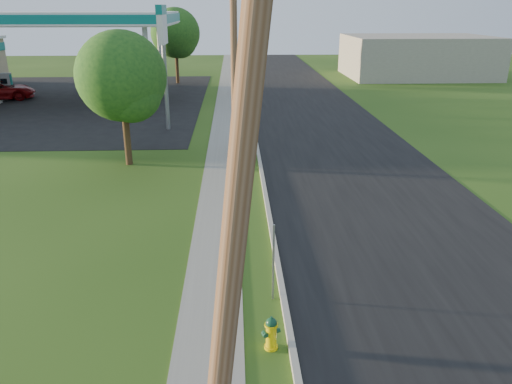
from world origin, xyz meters
TOP-DOWN VIEW (x-y plane):
  - road at (4.50, 10.00)m, footprint 8.00×120.00m
  - curb at (0.50, 10.00)m, footprint 0.15×120.00m
  - sidewalk at (-1.25, 10.00)m, footprint 1.50×120.00m
  - forecourt at (-16.00, 32.00)m, footprint 26.00×28.00m
  - utility_pole_near at (-0.60, -1.00)m, footprint 1.40×0.32m
  - utility_pole_mid at (-0.60, 17.00)m, footprint 1.40×0.32m
  - utility_pole_far at (-0.60, 35.00)m, footprint 1.40×0.32m
  - sign_post_near at (0.25, 4.20)m, footprint 0.05×0.04m
  - sign_post_mid at (0.25, 16.00)m, footprint 0.05×0.04m
  - sign_post_far at (0.25, 28.20)m, footprint 0.05×0.04m
  - gas_canopy at (-14.00, 32.00)m, footprint 18.18×9.18m
  - fuel_pump_ne at (-9.50, 30.00)m, footprint 1.20×3.20m
  - fuel_pump_sw at (-18.50, 34.00)m, footprint 1.20×3.20m
  - fuel_pump_se at (-9.50, 34.00)m, footprint 1.20×3.20m
  - price_pylon at (-4.50, 22.50)m, footprint 0.34×2.04m
  - distant_building at (18.00, 45.00)m, footprint 14.00×10.00m
  - tree_verge at (-5.36, 15.58)m, footprint 3.89×3.89m
  - tree_lot at (-5.76, 41.13)m, footprint 4.44×4.44m
  - hydrant_near at (0.07, 2.31)m, footprint 0.40×0.36m
  - hydrant_mid at (-0.10, 15.18)m, footprint 0.35×0.31m
  - hydrant_far at (0.20, 28.75)m, footprint 0.40×0.35m

SIDE VIEW (x-z plane):
  - road at x=4.50m, z-range 0.00..0.02m
  - forecourt at x=-16.00m, z-range 0.00..0.02m
  - sidewalk at x=-1.25m, z-range 0.00..0.03m
  - curb at x=0.50m, z-range 0.00..0.15m
  - hydrant_mid at x=-0.10m, z-range -0.01..0.66m
  - hydrant_far at x=0.20m, z-range -0.01..0.76m
  - hydrant_near at x=0.07m, z-range -0.01..0.77m
  - fuel_pump_ne at x=-9.50m, z-range -0.23..1.67m
  - fuel_pump_sw at x=-18.50m, z-range -0.23..1.67m
  - fuel_pump_se at x=-9.50m, z-range -0.23..1.67m
  - sign_post_near at x=0.25m, z-range 0.00..2.00m
  - sign_post_mid at x=0.25m, z-range 0.00..2.00m
  - sign_post_far at x=0.25m, z-range 0.00..2.00m
  - distant_building at x=18.00m, z-range 0.00..4.00m
  - tree_verge at x=-5.36m, z-range 0.84..6.73m
  - tree_lot at x=-5.76m, z-range 0.97..7.70m
  - utility_pole_near at x=-0.60m, z-range 0.06..9.54m
  - utility_pole_far at x=-0.60m, z-range 0.05..9.56m
  - utility_pole_mid at x=-0.60m, z-range 0.05..9.85m
  - price_pylon at x=-4.50m, z-range 2.01..8.86m
  - gas_canopy at x=-14.00m, z-range 2.70..9.10m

